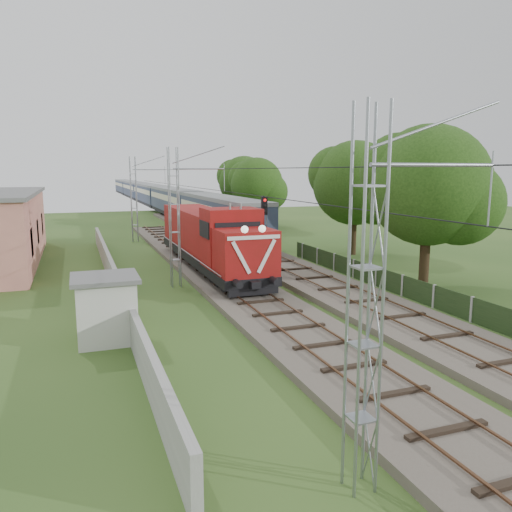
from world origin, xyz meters
name	(u,v)px	position (x,y,z in m)	size (l,w,h in m)	color
ground	(315,348)	(0.00, 0.00, 0.00)	(140.00, 140.00, 0.00)	#2D4B1C
track_main	(253,299)	(0.00, 7.00, 0.18)	(4.20, 70.00, 0.45)	#6B6054
track_side	(257,254)	(5.00, 20.00, 0.18)	(4.20, 80.00, 0.45)	#6B6054
catenary	(175,218)	(-2.95, 12.00, 4.05)	(3.31, 70.00, 8.00)	gray
boundary_wall	(114,278)	(-6.50, 12.00, 0.75)	(0.25, 40.00, 1.50)	#9E9E99
fence	(434,296)	(8.00, 3.00, 0.60)	(0.12, 32.00, 1.20)	black
locomotive	(210,238)	(0.00, 15.57, 2.30)	(3.11, 17.73, 4.50)	black
coach_rake	(150,193)	(5.00, 77.83, 2.58)	(3.13, 116.84, 3.61)	black
signal_post	(264,222)	(2.79, 12.77, 3.54)	(0.57, 0.44, 5.15)	black
relay_hut	(106,308)	(-7.40, 3.58, 1.33)	(2.58, 2.58, 2.64)	beige
tree_a	(430,187)	(10.63, 6.99, 5.80)	(7.17, 6.83, 9.29)	#392B17
tree_b	(356,184)	(12.73, 18.36, 5.66)	(7.00, 6.66, 9.07)	#392B17
tree_c	(257,185)	(11.55, 37.72, 5.12)	(6.33, 6.03, 8.21)	#392B17
tree_d	(245,182)	(11.60, 42.34, 5.31)	(6.56, 6.25, 8.51)	#392B17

